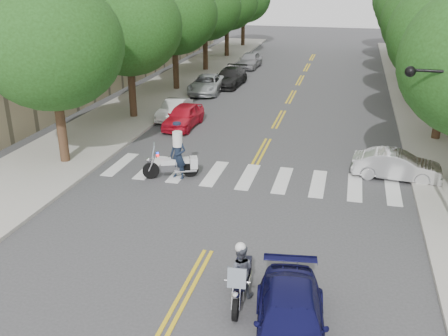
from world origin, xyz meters
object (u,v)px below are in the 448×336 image
(convertible, at_px, (397,165))
(sedan_blue, at_px, (290,322))
(motorcycle_parked, at_px, (176,165))
(motorcycle_police, at_px, (240,274))
(officer_standing, at_px, (178,156))

(convertible, xyz_separation_m, sedan_blue, (-3.21, -11.61, 0.00))
(motorcycle_parked, xyz_separation_m, sedan_blue, (6.27, -9.38, 0.07))
(motorcycle_police, bearing_deg, sedan_blue, 132.48)
(motorcycle_police, distance_m, convertible, 11.24)
(officer_standing, xyz_separation_m, convertible, (9.33, 2.28, -0.40))
(sedan_blue, bearing_deg, officer_standing, 115.33)
(officer_standing, bearing_deg, sedan_blue, -46.26)
(motorcycle_police, distance_m, motorcycle_parked, 9.23)
(motorcycle_police, relative_size, sedan_blue, 0.52)
(convertible, bearing_deg, sedan_blue, 169.49)
(officer_standing, relative_size, convertible, 0.54)
(motorcycle_police, bearing_deg, officer_standing, -65.07)
(motorcycle_parked, bearing_deg, sedan_blue, -168.50)
(motorcycle_police, bearing_deg, motorcycle_parked, -64.40)
(officer_standing, bearing_deg, motorcycle_police, -49.57)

